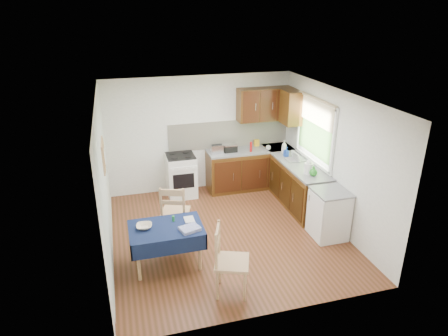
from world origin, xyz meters
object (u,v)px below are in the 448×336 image
object	(u,v)px
dining_table	(166,233)
chair_far	(175,211)
chair_near	(228,259)
toaster	(217,149)
dish_rack	(295,159)
sandwich_press	(230,148)
kettle	(309,167)

from	to	relation	value
dining_table	chair_far	size ratio (longest dim) A/B	1.06
chair_near	toaster	world-z (taller)	toaster
toaster	dish_rack	bearing A→B (deg)	-52.45
chair_near	toaster	size ratio (longest dim) A/B	4.03
toaster	sandwich_press	size ratio (longest dim) A/B	0.91
chair_near	kettle	world-z (taller)	kettle
sandwich_press	kettle	bearing A→B (deg)	-72.04
chair_near	dining_table	bearing A→B (deg)	60.53
chair_far	sandwich_press	bearing A→B (deg)	-111.23
dining_table	sandwich_press	xyz separation A→B (m)	(1.73, 2.43, 0.41)
chair_near	toaster	bearing A→B (deg)	8.44
dining_table	kettle	world-z (taller)	kettle
sandwich_press	toaster	bearing A→B (deg)	170.75
dining_table	kettle	size ratio (longest dim) A/B	4.04
sandwich_press	kettle	distance (m)	1.91
dining_table	chair_near	distance (m)	1.15
toaster	kettle	bearing A→B (deg)	-70.55
chair_far	sandwich_press	world-z (taller)	sandwich_press
dining_table	chair_far	bearing A→B (deg)	58.33
chair_near	toaster	xyz separation A→B (m)	(0.69, 3.27, 0.43)
kettle	chair_far	bearing A→B (deg)	-176.33
sandwich_press	dish_rack	distance (m)	1.44
toaster	sandwich_press	bearing A→B (deg)	-15.16
dining_table	toaster	distance (m)	2.82
dining_table	toaster	size ratio (longest dim) A/B	4.30
chair_far	chair_near	size ratio (longest dim) A/B	1.00
chair_far	kettle	distance (m)	2.61
chair_far	toaster	size ratio (longest dim) A/B	4.05
dining_table	sandwich_press	distance (m)	3.01
dining_table	chair_far	xyz separation A→B (m)	(0.24, 0.69, -0.01)
chair_near	kettle	distance (m)	2.73
chair_far	sandwich_press	size ratio (longest dim) A/B	3.69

